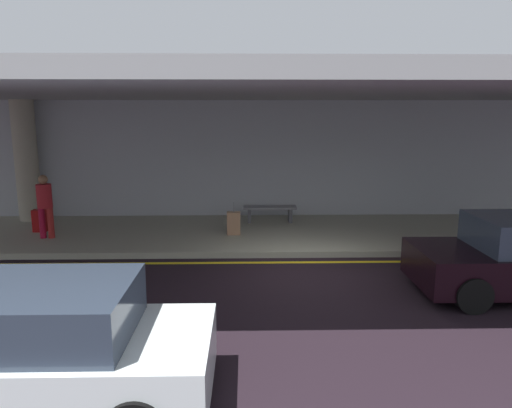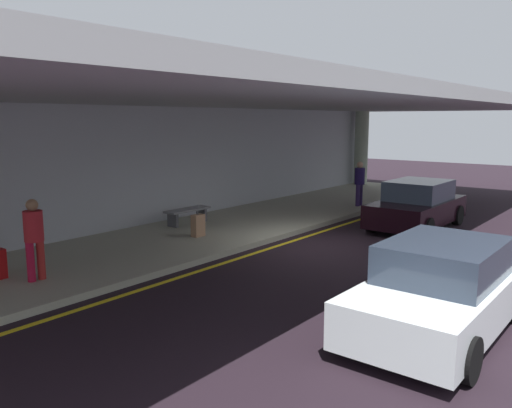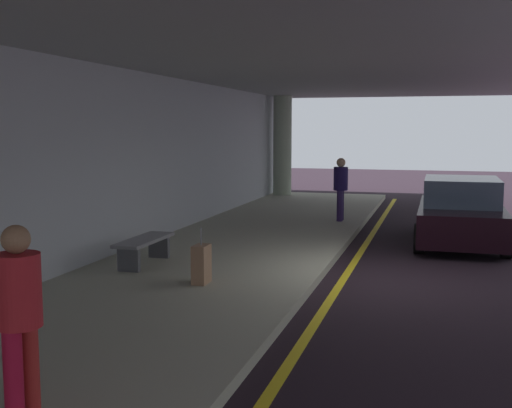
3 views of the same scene
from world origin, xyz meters
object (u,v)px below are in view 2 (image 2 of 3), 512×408
object	(u,v)px
car_white	(441,290)
suitcase_upright_secondary	(198,225)
traveler_with_luggage	(34,234)
person_waiting_for_ride	(360,181)
car_black	(417,206)
bench_metal	(188,213)
support_column_left_mid	(361,148)

from	to	relation	value
car_white	suitcase_upright_secondary	world-z (taller)	car_white
traveler_with_luggage	person_waiting_for_ride	distance (m)	12.49
car_black	person_waiting_for_ride	distance (m)	3.59
bench_metal	car_white	bearing A→B (deg)	-109.29
bench_metal	support_column_left_mid	bearing A→B (deg)	2.27
traveler_with_luggage	bench_metal	size ratio (longest dim) A/B	1.05
traveler_with_luggage	car_black	bearing A→B (deg)	30.61
person_waiting_for_ride	suitcase_upright_secondary	xyz separation A→B (m)	(-7.54, 1.09, -0.65)
suitcase_upright_secondary	traveler_with_luggage	bearing A→B (deg)	-166.71
traveler_with_luggage	bench_metal	bearing A→B (deg)	67.14
car_white	suitcase_upright_secondary	bearing A→B (deg)	72.00
support_column_left_mid	person_waiting_for_ride	bearing A→B (deg)	-153.17
car_black	person_waiting_for_ride	size ratio (longest dim) A/B	2.44
car_black	person_waiting_for_ride	world-z (taller)	person_waiting_for_ride
car_black	person_waiting_for_ride	xyz separation A→B (m)	(1.92, 3.01, 0.40)
traveler_with_luggage	suitcase_upright_secondary	size ratio (longest dim) A/B	1.87
support_column_left_mid	car_black	size ratio (longest dim) A/B	0.89
car_white	support_column_left_mid	bearing A→B (deg)	28.74
car_white	person_waiting_for_ride	size ratio (longest dim) A/B	2.44
car_black	person_waiting_for_ride	bearing A→B (deg)	61.42
car_black	traveler_with_luggage	size ratio (longest dim) A/B	2.44
person_waiting_for_ride	suitcase_upright_secondary	distance (m)	7.64
suitcase_upright_secondary	bench_metal	bearing A→B (deg)	65.15
support_column_left_mid	car_black	xyz separation A→B (m)	(-8.04, -6.11, -1.26)
car_white	person_waiting_for_ride	distance (m)	11.58
support_column_left_mid	suitcase_upright_secondary	world-z (taller)	support_column_left_mid
support_column_left_mid	traveler_with_luggage	size ratio (longest dim) A/B	2.17
traveler_with_luggage	suitcase_upright_secondary	xyz separation A→B (m)	(4.93, 0.27, -0.65)
traveler_with_luggage	person_waiting_for_ride	world-z (taller)	same
suitcase_upright_secondary	car_black	bearing A→B (deg)	-25.97
suitcase_upright_secondary	car_white	bearing A→B (deg)	-95.46
car_white	bench_metal	world-z (taller)	car_white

